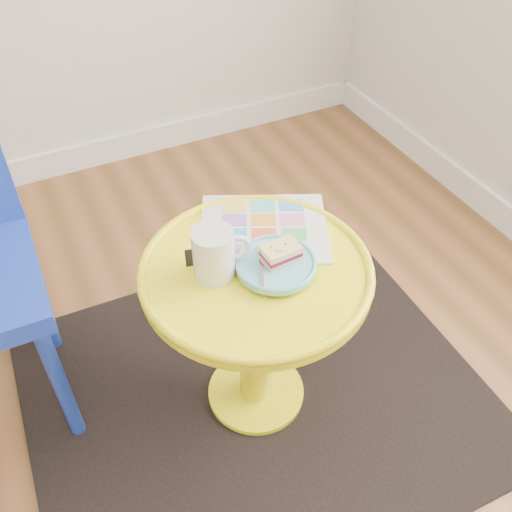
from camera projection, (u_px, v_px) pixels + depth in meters
name	position (u px, v px, depth m)	size (l,w,h in m)	color
rug	(256.00, 393.00, 1.71)	(1.30, 1.10, 0.01)	black
side_table	(256.00, 310.00, 1.45)	(0.56, 0.56, 0.53)	yellow
newspaper	(264.00, 228.00, 1.45)	(0.32, 0.27, 0.01)	silver
mug	(215.00, 252.00, 1.29)	(0.14, 0.10, 0.13)	silver
plate	(276.00, 264.00, 1.33)	(0.19, 0.19, 0.02)	#60BDCC
cake_slice	(281.00, 253.00, 1.32)	(0.09, 0.06, 0.04)	#D3BC8C
fork	(261.00, 265.00, 1.32)	(0.07, 0.14, 0.00)	silver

